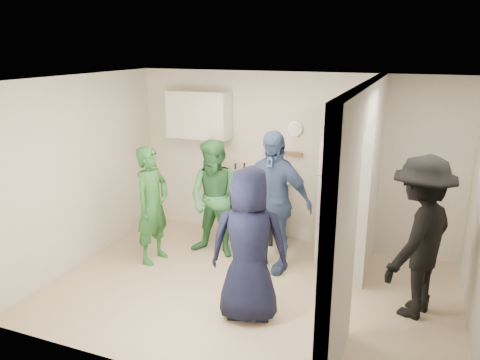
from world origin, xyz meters
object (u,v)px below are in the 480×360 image
at_px(wicker_basket, 345,131).
at_px(blue_bowl, 346,122).
at_px(person_green_center, 216,199).
at_px(stove, 258,214).
at_px(yellow_cup_stack_top, 369,131).
at_px(fridge, 348,200).
at_px(person_nook, 419,238).
at_px(person_denim, 272,202).
at_px(person_green_left, 152,205).
at_px(person_navy, 249,245).

xyz_separation_m(wicker_basket, blue_bowl, (0.00, 0.00, 0.13)).
distance_m(blue_bowl, person_green_center, 2.02).
distance_m(stove, person_green_center, 0.82).
bearing_deg(yellow_cup_stack_top, person_green_center, -166.18).
bearing_deg(fridge, yellow_cup_stack_top, -24.44).
height_order(stove, fridge, fridge).
distance_m(yellow_cup_stack_top, person_nook, 1.55).
distance_m(blue_bowl, yellow_cup_stack_top, 0.36).
height_order(stove, blue_bowl, blue_bowl).
distance_m(fridge, person_denim, 1.09).
bearing_deg(person_nook, person_green_center, -78.98).
height_order(fridge, yellow_cup_stack_top, yellow_cup_stack_top).
height_order(wicker_basket, person_green_left, wicker_basket).
height_order(yellow_cup_stack_top, person_nook, yellow_cup_stack_top).
bearing_deg(person_nook, fridge, -117.49).
xyz_separation_m(stove, person_denim, (0.43, -0.70, 0.48)).
relative_size(person_denim, person_nook, 1.04).
height_order(wicker_basket, person_nook, wicker_basket).
bearing_deg(person_green_left, fridge, -59.62).
bearing_deg(person_green_left, person_green_center, -49.48).
xyz_separation_m(yellow_cup_stack_top, person_denim, (-1.08, -0.57, -0.89)).
bearing_deg(person_green_left, yellow_cup_stack_top, -63.30).
xyz_separation_m(person_navy, person_nook, (1.65, 0.75, 0.05)).
relative_size(stove, yellow_cup_stack_top, 3.60).
height_order(yellow_cup_stack_top, person_green_center, yellow_cup_stack_top).
xyz_separation_m(stove, yellow_cup_stack_top, (1.51, -0.13, 1.36)).
distance_m(wicker_basket, person_green_left, 2.74).
xyz_separation_m(person_green_left, person_navy, (1.69, -0.83, 0.04)).
distance_m(stove, person_nook, 2.54).
xyz_separation_m(wicker_basket, yellow_cup_stack_top, (0.32, -0.15, 0.05)).
distance_m(wicker_basket, person_denim, 1.34).
relative_size(blue_bowl, person_green_left, 0.15).
relative_size(fridge, wicker_basket, 4.83).
bearing_deg(fridge, person_nook, -50.46).
height_order(person_navy, person_nook, person_nook).
distance_m(yellow_cup_stack_top, person_green_left, 2.98).
xyz_separation_m(wicker_basket, person_denim, (-0.76, -0.72, -0.84)).
distance_m(wicker_basket, yellow_cup_stack_top, 0.36).
distance_m(stove, fridge, 1.35).
distance_m(person_green_center, person_denim, 0.85).
bearing_deg(person_green_center, yellow_cup_stack_top, 15.85).
xyz_separation_m(yellow_cup_stack_top, person_nook, (0.71, -1.03, -0.92)).
distance_m(person_green_left, person_nook, 3.34).
bearing_deg(blue_bowl, person_green_center, -158.73).
bearing_deg(person_nook, person_navy, -42.55).
bearing_deg(person_nook, stove, -94.59).
bearing_deg(person_navy, blue_bowl, -123.39).
distance_m(blue_bowl, person_navy, 2.28).
relative_size(person_green_center, person_nook, 0.92).
distance_m(fridge, person_green_left, 2.63).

